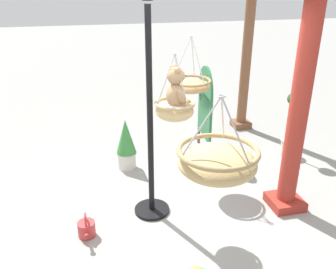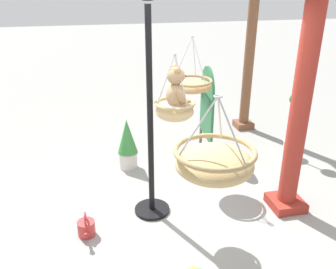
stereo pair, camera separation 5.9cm
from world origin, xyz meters
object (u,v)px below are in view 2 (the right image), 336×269
object	(u,v)px
display_pole_central	(151,154)
hanging_basket_left_high	(191,85)
hanging_basket_with_teddy	(175,110)
potted_plant_tall_leafy	(293,130)
teddy_bear	(177,91)
watering_can	(86,228)
potted_plant_fern_front	(127,144)
display_sign_board	(207,104)
greenhouse_pillar_left	(249,56)
greenhouse_pillar_right	(300,111)
hanging_basket_right_low	(214,162)

from	to	relation	value
display_pole_central	hanging_basket_left_high	world-z (taller)	display_pole_central
hanging_basket_with_teddy	potted_plant_tall_leafy	distance (m)	2.68
teddy_bear	watering_can	size ratio (longest dim) A/B	1.39
teddy_bear	potted_plant_fern_front	distance (m)	1.86
hanging_basket_with_teddy	display_sign_board	distance (m)	1.96
watering_can	greenhouse_pillar_left	bearing A→B (deg)	131.04
teddy_bear	potted_plant_tall_leafy	bearing A→B (deg)	117.70
greenhouse_pillar_left	display_sign_board	distance (m)	1.49
display_sign_board	display_pole_central	bearing A→B (deg)	-38.39
hanging_basket_left_high	potted_plant_tall_leafy	distance (m)	2.03
display_pole_central	greenhouse_pillar_right	world-z (taller)	greenhouse_pillar_right
teddy_bear	potted_plant_tall_leafy	xyz separation A→B (m)	(-1.16, 2.21, -1.13)
hanging_basket_right_low	greenhouse_pillar_left	xyz separation A→B (m)	(-4.01, 2.07, -0.12)
potted_plant_tall_leafy	watering_can	xyz separation A→B (m)	(1.32, -3.30, -0.37)
display_pole_central	teddy_bear	xyz separation A→B (m)	(0.15, 0.27, 0.81)
hanging_basket_right_low	display_sign_board	bearing A→B (deg)	162.33
teddy_bear	hanging_basket_right_low	world-z (taller)	hanging_basket_right_low
hanging_basket_right_low	potted_plant_tall_leafy	world-z (taller)	hanging_basket_right_low
display_sign_board	teddy_bear	bearing A→B (deg)	-28.94
display_pole_central	hanging_basket_with_teddy	size ratio (longest dim) A/B	3.43
hanging_basket_right_low	potted_plant_fern_front	size ratio (longest dim) A/B	0.76
display_pole_central	watering_can	bearing A→B (deg)	-69.46
display_pole_central	greenhouse_pillar_left	bearing A→B (deg)	136.42
hanging_basket_with_teddy	teddy_bear	xyz separation A→B (m)	(0.00, 0.02, 0.21)
hanging_basket_left_high	potted_plant_tall_leafy	bearing A→B (deg)	97.86
potted_plant_tall_leafy	hanging_basket_with_teddy	bearing A→B (deg)	-62.55
hanging_basket_with_teddy	hanging_basket_right_low	xyz separation A→B (m)	(1.50, -0.07, 0.14)
display_pole_central	potted_plant_tall_leafy	bearing A→B (deg)	112.14
hanging_basket_right_low	hanging_basket_with_teddy	bearing A→B (deg)	177.35
display_pole_central	hanging_basket_with_teddy	world-z (taller)	display_pole_central
potted_plant_fern_front	display_sign_board	size ratio (longest dim) A/B	0.55
greenhouse_pillar_left	potted_plant_tall_leafy	xyz separation A→B (m)	(1.35, 0.24, -0.94)
display_pole_central	display_sign_board	size ratio (longest dim) A/B	1.74
hanging_basket_left_high	hanging_basket_right_low	world-z (taller)	hanging_basket_left_high
teddy_bear	potted_plant_fern_front	bearing A→B (deg)	-162.34
watering_can	greenhouse_pillar_right	bearing A→B (deg)	90.53
potted_plant_tall_leafy	display_sign_board	size ratio (longest dim) A/B	0.74
hanging_basket_with_teddy	hanging_basket_left_high	world-z (taller)	hanging_basket_left_high
greenhouse_pillar_right	potted_plant_fern_front	world-z (taller)	greenhouse_pillar_right
display_sign_board	potted_plant_tall_leafy	bearing A→B (deg)	69.96
display_pole_central	display_sign_board	bearing A→B (deg)	141.61
greenhouse_pillar_right	potted_plant_tall_leafy	distance (m)	1.73
teddy_bear	hanging_basket_with_teddy	bearing A→B (deg)	-90.00
greenhouse_pillar_right	potted_plant_fern_front	distance (m)	2.55
display_pole_central	hanging_basket_left_high	distance (m)	1.20
hanging_basket_left_high	potted_plant_fern_front	world-z (taller)	hanging_basket_left_high
greenhouse_pillar_left	potted_plant_fern_front	xyz separation A→B (m)	(1.16, -2.41, -1.01)
potted_plant_tall_leafy	hanging_basket_right_low	bearing A→B (deg)	-40.95
display_sign_board	watering_can	size ratio (longest dim) A/B	4.18
teddy_bear	watering_can	bearing A→B (deg)	-81.85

